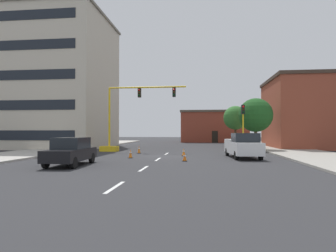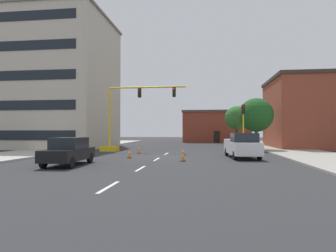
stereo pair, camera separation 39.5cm
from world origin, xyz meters
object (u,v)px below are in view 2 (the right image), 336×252
Objects in this scene: pickup_truck_white at (242,146)px; traffic_cone_roadside_b at (183,157)px; traffic_light_pole_right at (243,117)px; traffic_cone_roadside_a at (139,149)px; traffic_signal_gantry at (120,130)px; traffic_cone_roadside_c at (129,154)px; traffic_cone_roadside_d at (183,152)px; tree_right_mid at (256,115)px; sedan_black_near_left at (69,151)px; tree_right_far at (237,118)px.

traffic_cone_roadside_b is at bearing -145.76° from pickup_truck_white.
traffic_light_pole_right is 0.86× the size of pickup_truck_white.
traffic_light_pole_right is 6.63m from pickup_truck_white.
traffic_light_pole_right is at bearing 12.71° from traffic_cone_roadside_a.
pickup_truck_white is at bearing -27.27° from traffic_signal_gantry.
traffic_cone_roadside_c is 4.76m from traffic_cone_roadside_d.
pickup_truck_white is (-2.67, -9.18, -2.93)m from tree_right_mid.
traffic_cone_roadside_a is (2.58, -2.36, -1.87)m from traffic_signal_gantry.
sedan_black_near_left is 10.41m from traffic_cone_roadside_a.
traffic_signal_gantry is 14.19× the size of traffic_cone_roadside_d.
traffic_light_pole_right is at bearing -119.67° from tree_right_mid.
traffic_cone_roadside_b is 0.88× the size of traffic_cone_roadside_c.
pickup_truck_white reaches higher than traffic_cone_roadside_b.
sedan_black_near_left is (-11.40, -6.43, -0.09)m from pickup_truck_white.
traffic_cone_roadside_a is (-11.31, -18.89, -3.85)m from tree_right_far.
traffic_cone_roadside_a is at bearing 151.48° from traffic_cone_roadside_d.
pickup_truck_white reaches higher than sedan_black_near_left.
traffic_signal_gantry reaches higher than traffic_cone_roadside_c.
traffic_signal_gantry reaches higher than traffic_cone_roadside_b.
traffic_cone_roadside_a reaches higher than traffic_cone_roadside_c.
tree_right_mid is at bearing -87.26° from tree_right_far.
traffic_cone_roadside_a is (-10.17, -2.29, -3.15)m from traffic_light_pole_right.
traffic_cone_roadside_b is 4.85m from traffic_cone_roadside_c.
traffic_light_pole_right reaches higher than traffic_cone_roadside_d.
traffic_cone_roadside_b is at bearing -120.30° from tree_right_mid.
tree_right_mid is 1.27× the size of sedan_black_near_left.
pickup_truck_white is 5.03m from traffic_cone_roadside_d.
traffic_light_pole_right is 16.65m from tree_right_far.
tree_right_far is 26.80m from traffic_cone_roadside_b.
traffic_cone_roadside_d reaches higher than traffic_cone_roadside_b.
tree_right_far is 1.34× the size of sedan_black_near_left.
sedan_black_near_left is (-12.29, -12.48, -2.64)m from traffic_light_pole_right.
traffic_signal_gantry is 14.77× the size of traffic_cone_roadside_b.
tree_right_mid reaches higher than traffic_cone_roadside_a.
tree_right_mid reaches higher than sedan_black_near_left.
sedan_black_near_left reaches higher than traffic_cone_roadside_a.
tree_right_far is 9.60× the size of traffic_cone_roadside_d.
traffic_cone_roadside_c is (-10.94, -23.74, -3.88)m from tree_right_far.
traffic_signal_gantry reaches higher than pickup_truck_white.
traffic_cone_roadside_d is at bearing -140.33° from traffic_light_pole_right.
sedan_black_near_left is 6.61× the size of traffic_cone_roadside_c.
sedan_black_near_left is (-13.42, -29.08, -3.34)m from tree_right_far.
traffic_cone_roadside_a reaches higher than traffic_cone_roadside_b.
traffic_cone_roadside_d is at bearing -107.77° from tree_right_far.
traffic_cone_roadside_a is at bearing -42.42° from traffic_signal_gantry.
pickup_truck_white is (-0.89, -6.05, -2.55)m from traffic_light_pole_right.
traffic_cone_roadside_d is (-7.48, -7.86, -3.59)m from tree_right_mid.
traffic_signal_gantry is at bearing 152.73° from pickup_truck_white.
tree_right_mid is at bearing 46.40° from traffic_cone_roadside_d.
tree_right_far is at bearing 72.23° from traffic_cone_roadside_d.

